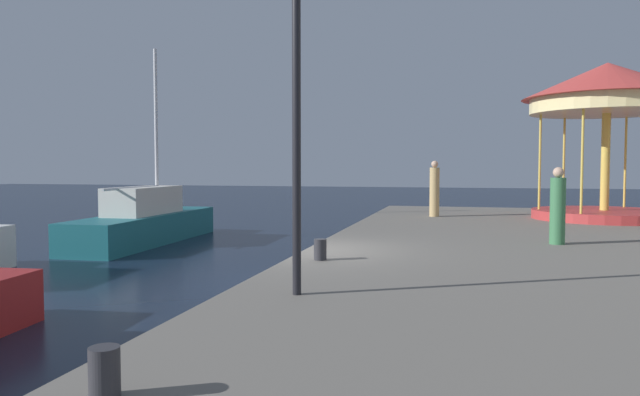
% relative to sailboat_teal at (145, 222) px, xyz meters
% --- Properties ---
extents(ground_plane, '(120.00, 120.00, 0.00)m').
position_rel_sailboat_teal_xyz_m(ground_plane, '(7.10, -5.68, -0.72)').
color(ground_plane, black).
extents(sailboat_teal, '(2.07, 7.53, 6.60)m').
position_rel_sailboat_teal_xyz_m(sailboat_teal, '(0.00, 0.00, 0.00)').
color(sailboat_teal, '#19606B').
rests_on(sailboat_teal, ground).
extents(carousel, '(5.43, 5.43, 5.20)m').
position_rel_sailboat_teal_xyz_m(carousel, '(14.93, 3.71, 3.95)').
color(carousel, '#B23333').
rests_on(carousel, quay_dock).
extents(lamp_post_mid_promenade, '(0.36, 0.36, 4.74)m').
position_rel_sailboat_teal_xyz_m(lamp_post_mid_promenade, '(8.16, -9.99, 3.28)').
color(lamp_post_mid_promenade, black).
rests_on(lamp_post_mid_promenade, quay_dock).
extents(bollard_north, '(0.24, 0.24, 0.40)m').
position_rel_sailboat_teal_xyz_m(bollard_north, '(7.75, -13.91, 0.28)').
color(bollard_north, '#2D2D33').
rests_on(bollard_north, quay_dock).
extents(bollard_south, '(0.24, 0.24, 0.40)m').
position_rel_sailboat_teal_xyz_m(bollard_south, '(7.75, -6.97, 0.28)').
color(bollard_south, '#2D2D33').
rests_on(bollard_south, quay_dock).
extents(person_near_carousel, '(0.34, 0.34, 1.76)m').
position_rel_sailboat_teal_xyz_m(person_near_carousel, '(12.46, -3.45, 0.91)').
color(person_near_carousel, '#387247').
rests_on(person_near_carousel, quay_dock).
extents(person_by_the_water, '(0.34, 0.34, 1.97)m').
position_rel_sailboat_teal_xyz_m(person_by_the_water, '(9.35, 3.42, 1.01)').
color(person_by_the_water, tan).
rests_on(person_by_the_water, quay_dock).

